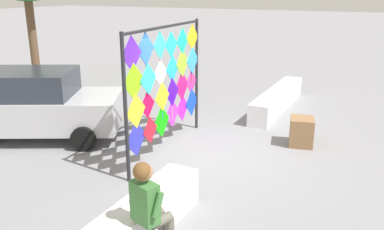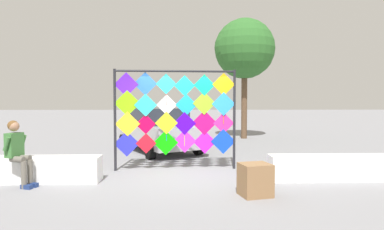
# 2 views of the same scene
# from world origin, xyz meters

# --- Properties ---
(ground) EXTENTS (120.00, 120.00, 0.00)m
(ground) POSITION_xyz_m (0.00, 0.00, 0.00)
(ground) COLOR gray
(plaza_ledge_right) EXTENTS (3.85, 0.53, 0.58)m
(plaza_ledge_right) POSITION_xyz_m (3.88, -0.46, 0.29)
(plaza_ledge_right) COLOR white
(plaza_ledge_right) RESTS_ON ground
(kite_display_rack) EXTENTS (3.27, 0.26, 2.69)m
(kite_display_rack) POSITION_xyz_m (-0.26, 0.82, 1.57)
(kite_display_rack) COLOR #232328
(kite_display_rack) RESTS_ON ground
(seated_vendor) EXTENTS (0.67, 0.56, 1.43)m
(seated_vendor) POSITION_xyz_m (-3.60, -0.88, 0.84)
(seated_vendor) COLOR #666056
(seated_vendor) RESTS_ON ground
(parked_car) EXTENTS (3.44, 4.43, 1.58)m
(parked_car) POSITION_xyz_m (-0.97, 4.11, 0.80)
(parked_car) COLOR #B7B7BC
(parked_car) RESTS_ON ground
(cardboard_box_large) EXTENTS (0.67, 0.63, 0.63)m
(cardboard_box_large) POSITION_xyz_m (1.34, -1.69, 0.32)
(cardboard_box_large) COLOR olive
(cardboard_box_large) RESTS_ON ground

